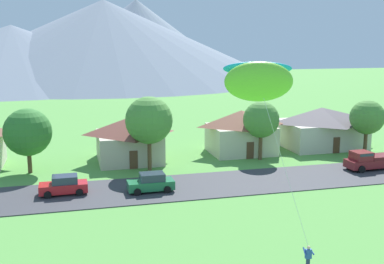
% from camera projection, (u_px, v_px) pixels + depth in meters
% --- Properties ---
extents(road_strip, '(160.00, 7.96, 0.08)m').
position_uv_depth(road_strip, '(169.00, 188.00, 44.18)').
color(road_strip, '#38383D').
rests_on(road_strip, ground).
extents(mountain_far_west_ridge, '(105.66, 105.66, 18.64)m').
position_uv_depth(mountain_far_west_ridge, '(12.00, 54.00, 154.46)').
color(mountain_far_west_ridge, slate).
rests_on(mountain_far_west_ridge, ground).
extents(mountain_central_ridge, '(79.81, 79.81, 29.35)m').
position_uv_depth(mountain_central_ridge, '(137.00, 38.00, 184.95)').
color(mountain_central_ridge, gray).
rests_on(mountain_central_ridge, ground).
extents(mountain_east_ridge, '(126.72, 126.72, 27.98)m').
position_uv_depth(mountain_east_ridge, '(105.00, 39.00, 170.14)').
color(mountain_east_ridge, slate).
rests_on(mountain_east_ridge, ground).
extents(house_leftmost, '(7.57, 8.02, 5.02)m').
position_uv_depth(house_leftmost, '(129.00, 138.00, 53.92)').
color(house_leftmost, beige).
rests_on(house_leftmost, ground).
extents(house_left_center, '(8.07, 6.74, 5.28)m').
position_uv_depth(house_left_center, '(241.00, 131.00, 57.67)').
color(house_left_center, beige).
rests_on(house_left_center, ground).
extents(house_right_center, '(10.59, 8.44, 5.12)m').
position_uv_depth(house_right_center, '(321.00, 126.00, 61.18)').
color(house_right_center, beige).
rests_on(house_right_center, ground).
extents(tree_near_left, '(4.17, 4.17, 6.80)m').
position_uv_depth(tree_near_left, '(261.00, 120.00, 53.98)').
color(tree_near_left, brown).
rests_on(tree_near_left, ground).
extents(tree_center, '(5.00, 5.00, 7.91)m').
position_uv_depth(tree_center, '(149.00, 120.00, 49.37)').
color(tree_center, brown).
rests_on(tree_center, ground).
extents(tree_right_of_center, '(4.92, 4.92, 6.79)m').
position_uv_depth(tree_right_of_center, '(28.00, 132.00, 48.55)').
color(tree_right_of_center, brown).
rests_on(tree_right_of_center, ground).
extents(tree_near_right, '(4.11, 4.11, 6.66)m').
position_uv_depth(tree_near_right, '(367.00, 117.00, 56.33)').
color(tree_near_right, brown).
rests_on(tree_near_right, ground).
extents(parked_car_green_west_end, '(4.22, 2.11, 1.68)m').
position_uv_depth(parked_car_green_west_end, '(151.00, 183.00, 42.98)').
color(parked_car_green_west_end, '#237042').
rests_on(parked_car_green_west_end, road_strip).
extents(parked_car_red_mid_west, '(4.22, 2.11, 1.68)m').
position_uv_depth(parked_car_red_mid_west, '(64.00, 185.00, 42.18)').
color(parked_car_red_mid_west, red).
rests_on(parked_car_red_mid_west, road_strip).
extents(pickup_truck_maroon_west_side, '(5.26, 2.46, 1.99)m').
position_uv_depth(pickup_truck_maroon_west_side, '(369.00, 160.00, 50.28)').
color(pickup_truck_maroon_west_side, maroon).
rests_on(pickup_truck_maroon_west_side, road_strip).
extents(kite_flyer_with_kite, '(4.71, 4.76, 12.51)m').
position_uv_depth(kite_flyer_with_kite, '(259.00, 82.00, 28.56)').
color(kite_flyer_with_kite, navy).
rests_on(kite_flyer_with_kite, ground).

